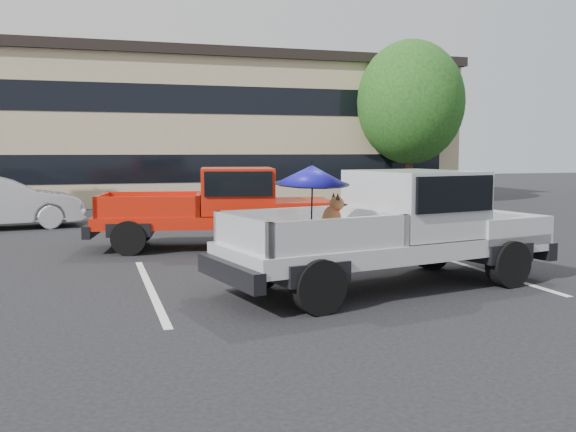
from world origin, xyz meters
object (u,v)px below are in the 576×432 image
at_px(red_pickup, 230,204).
at_px(silver_pickup, 402,222).
at_px(tree_right, 410,102).
at_px(tree_back, 286,108).

bearing_deg(red_pickup, silver_pickup, -59.23).
relative_size(tree_right, silver_pickup, 1.14).
height_order(tree_right, red_pickup, tree_right).
bearing_deg(red_pickup, tree_right, 56.46).
bearing_deg(red_pickup, tree_back, 80.09).
bearing_deg(tree_back, red_pickup, -110.75).
bearing_deg(tree_right, silver_pickup, -118.23).
xyz_separation_m(tree_right, tree_back, (-3.00, 8.00, 0.20)).
relative_size(tree_back, red_pickup, 1.24).
bearing_deg(tree_back, silver_pickup, -102.39).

